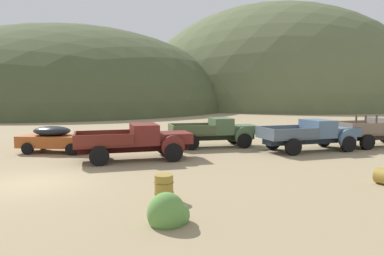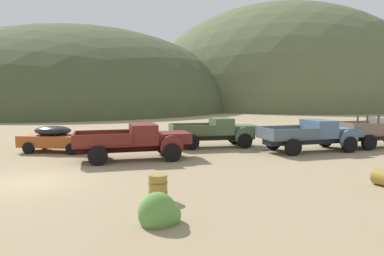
# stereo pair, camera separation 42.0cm
# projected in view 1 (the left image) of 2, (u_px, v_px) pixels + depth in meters

# --- Properties ---
(ground_plane) EXTENTS (300.00, 300.00, 0.00)m
(ground_plane) POSITION_uv_depth(u_px,v_px,m) (33.00, 183.00, 13.66)
(ground_plane) COLOR #998460
(hill_far_right) EXTENTS (70.35, 83.78, 35.66)m
(hill_far_right) POSITION_uv_depth(u_px,v_px,m) (79.00, 108.00, 81.72)
(hill_far_right) COLOR #424C2D
(hill_far_right) RESTS_ON ground
(hill_center) EXTENTS (71.89, 73.43, 51.55)m
(hill_center) POSITION_uv_depth(u_px,v_px,m) (272.00, 106.00, 92.99)
(hill_center) COLOR #56603D
(hill_center) RESTS_ON ground
(hill_distant) EXTENTS (73.17, 53.51, 33.10)m
(hill_distant) POSITION_uv_depth(u_px,v_px,m) (374.00, 105.00, 104.05)
(hill_distant) COLOR #56603D
(hill_distant) RESTS_ON ground
(car_oxide_orange) EXTENTS (4.74, 2.63, 1.57)m
(car_oxide_orange) POSITION_uv_depth(u_px,v_px,m) (58.00, 139.00, 20.64)
(car_oxide_orange) COLOR #A34C1E
(car_oxide_orange) RESTS_ON ground
(truck_oxblood) EXTENTS (6.27, 3.23, 1.89)m
(truck_oxblood) POSITION_uv_depth(u_px,v_px,m) (143.00, 141.00, 18.48)
(truck_oxblood) COLOR black
(truck_oxblood) RESTS_ON ground
(truck_weathered_green) EXTENTS (5.83, 2.75, 1.89)m
(truck_weathered_green) POSITION_uv_depth(u_px,v_px,m) (220.00, 132.00, 22.90)
(truck_weathered_green) COLOR #232B1B
(truck_weathered_green) RESTS_ON ground
(truck_chalk_blue) EXTENTS (6.49, 3.32, 1.89)m
(truck_chalk_blue) POSITION_uv_depth(u_px,v_px,m) (316.00, 134.00, 21.36)
(truck_chalk_blue) COLOR #262D39
(truck_chalk_blue) RESTS_ON ground
(truck_primer_gray) EXTENTS (6.01, 3.03, 2.16)m
(truck_primer_gray) POSITION_uv_depth(u_px,v_px,m) (382.00, 131.00, 23.17)
(truck_primer_gray) COLOR #3D322D
(truck_primer_gray) RESTS_ON ground
(oil_drum_by_truck) EXTENTS (0.66, 0.66, 0.84)m
(oil_drum_by_truck) POSITION_uv_depth(u_px,v_px,m) (164.00, 187.00, 11.50)
(oil_drum_by_truck) COLOR olive
(oil_drum_by_truck) RESTS_ON ground
(bush_front_right) EXTENTS (1.17, 0.99, 1.14)m
(bush_front_right) POSITION_uv_depth(u_px,v_px,m) (169.00, 214.00, 9.39)
(bush_front_right) COLOR #5B8E42
(bush_front_right) RESTS_ON ground
(bush_between_trucks) EXTENTS (0.83, 0.67, 0.66)m
(bush_between_trucks) POSITION_uv_depth(u_px,v_px,m) (50.00, 140.00, 24.79)
(bush_between_trucks) COLOR #4C8438
(bush_between_trucks) RESTS_ON ground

